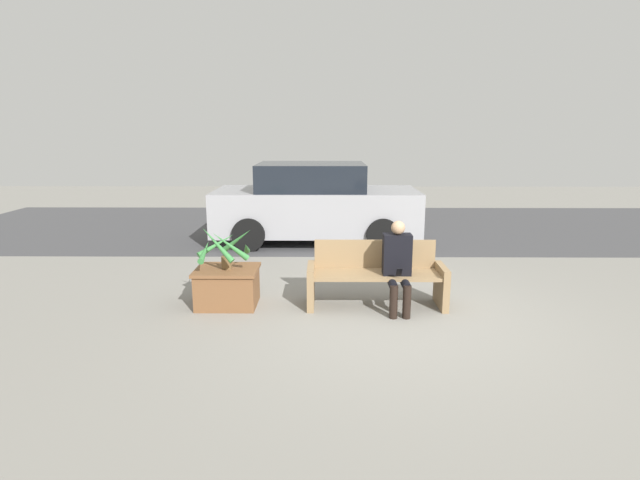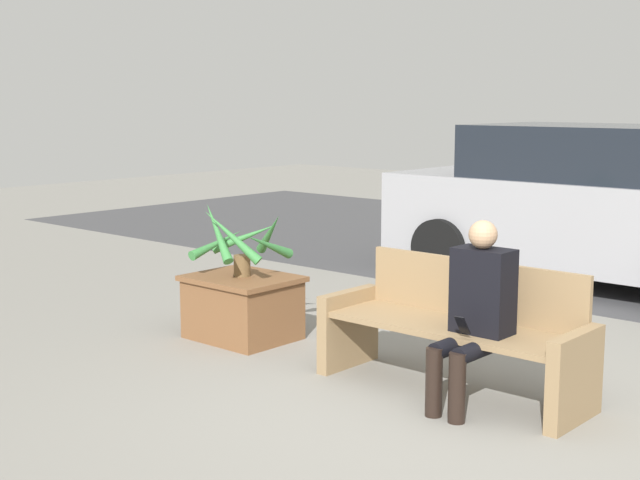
# 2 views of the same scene
# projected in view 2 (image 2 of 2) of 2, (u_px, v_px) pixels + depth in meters

# --- Properties ---
(ground_plane) EXTENTS (30.00, 30.00, 0.00)m
(ground_plane) POSITION_uv_depth(u_px,v_px,m) (435.00, 418.00, 5.38)
(ground_plane) COLOR gray
(bench) EXTENTS (1.83, 0.59, 0.85)m
(bench) POSITION_uv_depth(u_px,v_px,m) (456.00, 330.00, 5.84)
(bench) COLOR #8C704C
(bench) RESTS_ON ground_plane
(person_seated) EXTENTS (0.37, 0.56, 1.17)m
(person_seated) POSITION_uv_depth(u_px,v_px,m) (475.00, 307.00, 5.50)
(person_seated) COLOR black
(person_seated) RESTS_ON ground_plane
(planter_box) EXTENTS (0.83, 0.69, 0.51)m
(planter_box) POSITION_uv_depth(u_px,v_px,m) (243.00, 305.00, 7.13)
(planter_box) COLOR brown
(planter_box) RESTS_ON ground_plane
(potted_plant) EXTENTS (0.77, 0.76, 0.60)m
(potted_plant) POSITION_uv_depth(u_px,v_px,m) (242.00, 241.00, 7.06)
(potted_plant) COLOR brown
(potted_plant) RESTS_ON planter_box
(parked_car) EXTENTS (4.20, 1.98, 1.64)m
(parked_car) POSITION_uv_depth(u_px,v_px,m) (593.00, 207.00, 9.26)
(parked_car) COLOR #99999E
(parked_car) RESTS_ON ground_plane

